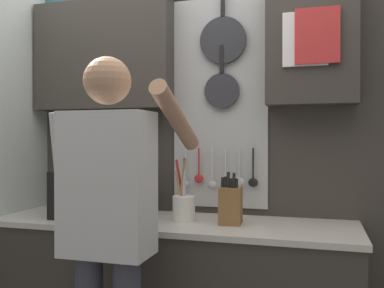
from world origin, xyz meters
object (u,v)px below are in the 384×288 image
at_px(knife_block, 231,205).
at_px(utensil_crock, 184,206).
at_px(microwave, 102,193).
at_px(person, 109,214).

bearing_deg(knife_block, utensil_crock, 179.51).
height_order(microwave, person, person).
bearing_deg(utensil_crock, microwave, -179.67).
relative_size(knife_block, utensil_crock, 0.80).
xyz_separation_m(microwave, knife_block, (0.75, 0.00, -0.03)).
bearing_deg(microwave, person, -58.87).
bearing_deg(person, microwave, 121.13).
relative_size(microwave, person, 0.28).
relative_size(microwave, utensil_crock, 1.38).
bearing_deg(knife_block, person, -129.70).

